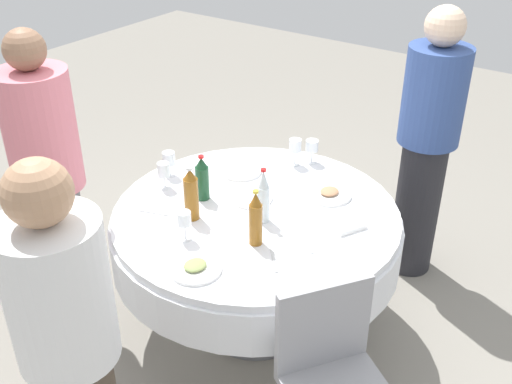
# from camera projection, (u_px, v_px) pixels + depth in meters

# --- Properties ---
(ground_plane) EXTENTS (10.00, 10.00, 0.00)m
(ground_plane) POSITION_uv_depth(u_px,v_px,m) (256.00, 324.00, 3.39)
(ground_plane) COLOR gray
(dining_table) EXTENTS (1.45, 1.45, 0.74)m
(dining_table) POSITION_uv_depth(u_px,v_px,m) (256.00, 235.00, 3.09)
(dining_table) COLOR white
(dining_table) RESTS_ON ground_plane
(bottle_dark_green_mid) EXTENTS (0.07, 0.07, 0.24)m
(bottle_dark_green_mid) POSITION_uv_depth(u_px,v_px,m) (202.00, 179.00, 3.06)
(bottle_dark_green_mid) COLOR #194728
(bottle_dark_green_mid) RESTS_ON dining_table
(bottle_clear_inner) EXTENTS (0.06, 0.06, 0.28)m
(bottle_clear_inner) POSITION_uv_depth(u_px,v_px,m) (263.00, 197.00, 2.87)
(bottle_clear_inner) COLOR silver
(bottle_clear_inner) RESTS_ON dining_table
(bottle_amber_far) EXTENTS (0.07, 0.07, 0.28)m
(bottle_amber_far) POSITION_uv_depth(u_px,v_px,m) (191.00, 195.00, 2.89)
(bottle_amber_far) COLOR #8C5619
(bottle_amber_far) RESTS_ON dining_table
(bottle_amber_east) EXTENTS (0.06, 0.06, 0.28)m
(bottle_amber_east) POSITION_uv_depth(u_px,v_px,m) (256.00, 219.00, 2.71)
(bottle_amber_east) COLOR #8C5619
(bottle_amber_east) RESTS_ON dining_table
(wine_glass_east) EXTENTS (0.06, 0.06, 0.15)m
(wine_glass_east) POSITION_uv_depth(u_px,v_px,m) (184.00, 220.00, 2.75)
(wine_glass_east) COLOR white
(wine_glass_east) RESTS_ON dining_table
(wine_glass_north) EXTENTS (0.07, 0.07, 0.15)m
(wine_glass_north) POSITION_uv_depth(u_px,v_px,m) (295.00, 146.00, 3.38)
(wine_glass_north) COLOR white
(wine_glass_north) RESTS_ON dining_table
(wine_glass_right) EXTENTS (0.07, 0.07, 0.14)m
(wine_glass_right) POSITION_uv_depth(u_px,v_px,m) (312.00, 147.00, 3.41)
(wine_glass_right) COLOR white
(wine_glass_right) RESTS_ON dining_table
(wine_glass_outer) EXTENTS (0.06, 0.06, 0.14)m
(wine_glass_outer) POSITION_uv_depth(u_px,v_px,m) (164.00, 171.00, 3.16)
(wine_glass_outer) COLOR white
(wine_glass_outer) RESTS_ON dining_table
(wine_glass_near) EXTENTS (0.07, 0.07, 0.14)m
(wine_glass_near) POSITION_uv_depth(u_px,v_px,m) (169.00, 159.00, 3.28)
(wine_glass_near) COLOR white
(wine_glass_near) RESTS_ON dining_table
(plate_near) EXTENTS (0.23, 0.23, 0.02)m
(plate_near) POSITION_uv_depth(u_px,v_px,m) (241.00, 171.00, 3.36)
(plate_near) COLOR white
(plate_near) RESTS_ON dining_table
(plate_front) EXTENTS (0.23, 0.23, 0.04)m
(plate_front) POSITION_uv_depth(u_px,v_px,m) (329.00, 194.00, 3.13)
(plate_front) COLOR white
(plate_front) RESTS_ON dining_table
(plate_south) EXTENTS (0.23, 0.23, 0.04)m
(plate_south) POSITION_uv_depth(u_px,v_px,m) (195.00, 268.00, 2.60)
(plate_south) COLOR white
(plate_south) RESTS_ON dining_table
(plate_left) EXTENTS (0.21, 0.21, 0.02)m
(plate_left) POSITION_uv_depth(u_px,v_px,m) (252.00, 198.00, 3.11)
(plate_left) COLOR white
(plate_left) RESTS_ON dining_table
(knife_inner) EXTENTS (0.15, 0.13, 0.00)m
(knife_inner) POSITION_uv_depth(u_px,v_px,m) (274.00, 260.00, 2.67)
(knife_inner) COLOR silver
(knife_inner) RESTS_ON dining_table
(spoon_far) EXTENTS (0.17, 0.09, 0.00)m
(spoon_far) POSITION_uv_depth(u_px,v_px,m) (314.00, 242.00, 2.78)
(spoon_far) COLOR silver
(spoon_far) RESTS_ON dining_table
(fork_east) EXTENTS (0.07, 0.18, 0.00)m
(fork_east) POSITION_uv_depth(u_px,v_px,m) (155.00, 213.00, 3.00)
(fork_east) COLOR silver
(fork_east) RESTS_ON dining_table
(folded_napkin) EXTENTS (0.21, 0.21, 0.02)m
(folded_napkin) POSITION_uv_depth(u_px,v_px,m) (345.00, 223.00, 2.90)
(folded_napkin) COLOR white
(folded_napkin) RESTS_ON dining_table
(person_mid) EXTENTS (0.34, 0.34, 1.56)m
(person_mid) POSITION_uv_depth(u_px,v_px,m) (72.00, 355.00, 2.08)
(person_mid) COLOR #4C3F33
(person_mid) RESTS_ON ground_plane
(person_inner) EXTENTS (0.34, 0.34, 1.63)m
(person_inner) POSITION_uv_depth(u_px,v_px,m) (51.00, 184.00, 3.01)
(person_inner) COLOR slate
(person_inner) RESTS_ON ground_plane
(person_far) EXTENTS (0.34, 0.34, 1.61)m
(person_far) POSITION_uv_depth(u_px,v_px,m) (427.00, 144.00, 3.43)
(person_far) COLOR #26262B
(person_far) RESTS_ON ground_plane
(chair_right) EXTENTS (0.56, 0.56, 0.87)m
(chair_right) POSITION_uv_depth(u_px,v_px,m) (332.00, 370.00, 2.41)
(chair_right) COLOR #99999E
(chair_right) RESTS_ON ground_plane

